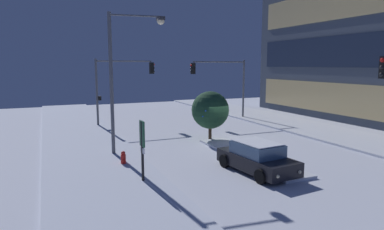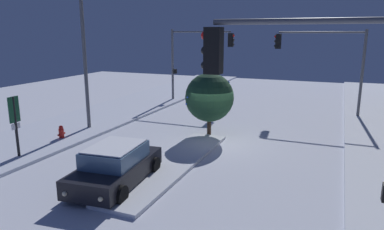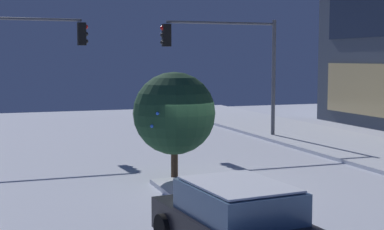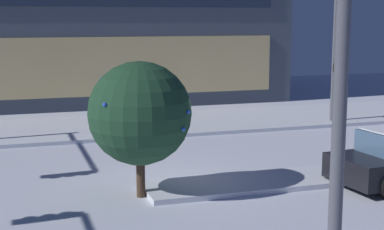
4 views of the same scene
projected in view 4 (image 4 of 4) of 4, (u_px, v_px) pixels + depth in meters
name	position (u px, v px, depth m)	size (l,w,h in m)	color
ground	(167.00, 187.00, 15.47)	(52.00, 52.00, 0.00)	silver
curb_strip_far	(110.00, 127.00, 23.64)	(52.00, 5.20, 0.14)	silver
median_strip	(304.00, 178.00, 16.07)	(9.00, 1.80, 0.14)	silver
traffic_light_corner_far_right	(358.00, 29.00, 22.53)	(0.32, 4.25, 5.87)	#565960
decorated_tree_median	(140.00, 113.00, 14.28)	(2.57, 2.57, 3.42)	#473323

